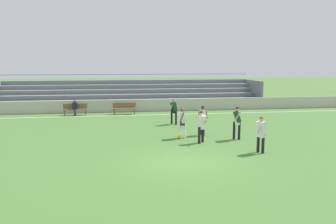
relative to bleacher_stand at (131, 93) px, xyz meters
name	(u,v)px	position (x,y,z in m)	size (l,w,h in m)	color
ground_plane	(181,163)	(1.09, -17.84, -1.26)	(160.00, 160.00, 0.00)	#477033
field_line_sideline	(149,115)	(1.09, -4.99, -1.26)	(44.00, 0.12, 0.01)	white
sideline_wall	(146,105)	(1.09, -3.00, -0.76)	(48.00, 0.16, 1.01)	#BCB7AD
bleacher_stand	(131,93)	(0.00, 0.00, 0.00)	(23.42, 4.26, 2.92)	#B2B2B7
bench_far_left	(124,107)	(-0.75, -4.30, -0.72)	(1.80, 0.40, 0.90)	brown
bench_centre_sideline	(75,108)	(-4.47, -4.30, -0.72)	(1.80, 0.40, 0.90)	brown
spectator_seated	(75,106)	(-4.47, -4.41, -0.56)	(0.36, 0.42, 1.21)	#2D2D38
player_white_wide_left	(182,120)	(2.04, -13.42, -0.30)	(0.39, 0.48, 1.62)	white
player_white_dropping_back	(203,118)	(3.28, -12.89, -0.29)	(0.63, 0.49, 1.63)	black
player_dark_overlapping	(237,120)	(4.77, -14.18, -0.24)	(0.45, 0.50, 1.71)	black
player_white_pressing_high	(261,131)	(4.87, -16.91, -0.29)	(0.55, 0.47, 1.63)	black
player_white_on_ball	(201,124)	(2.74, -14.64, -0.31)	(0.45, 0.64, 1.61)	black
player_dark_wide_right	(174,109)	(2.30, -9.29, -0.27)	(0.75, 0.49, 1.66)	black
soccer_ball	(179,136)	(1.86, -13.51, -1.15)	(0.22, 0.22, 0.22)	yellow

